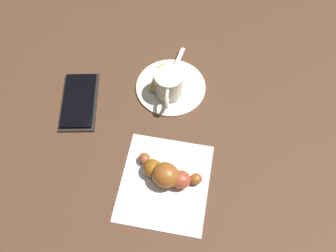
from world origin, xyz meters
TOP-DOWN VIEW (x-y plane):
  - ground_plane at (0.00, 0.00)m, footprint 1.80×1.80m
  - saucer at (-0.10, -0.03)m, footprint 0.14×0.14m
  - espresso_cup at (-0.09, -0.03)m, footprint 0.08×0.06m
  - teaspoon at (-0.11, -0.04)m, footprint 0.14×0.02m
  - sugar_packet at (-0.11, -0.06)m, footprint 0.07×0.02m
  - napkin at (0.09, 0.04)m, footprint 0.20×0.19m
  - croissant at (0.08, 0.04)m, footprint 0.06×0.13m
  - cell_phone at (-0.00, -0.19)m, footprint 0.15×0.12m

SIDE VIEW (x-z plane):
  - ground_plane at x=0.00m, z-range 0.00..0.00m
  - napkin at x=0.09m, z-range 0.00..0.00m
  - saucer at x=-0.10m, z-range 0.00..0.01m
  - cell_phone at x=0.00m, z-range 0.00..0.01m
  - teaspoon at x=-0.11m, z-range 0.01..0.02m
  - sugar_packet at x=-0.11m, z-range 0.01..0.01m
  - croissant at x=0.08m, z-range 0.00..0.04m
  - espresso_cup at x=-0.09m, z-range 0.01..0.06m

